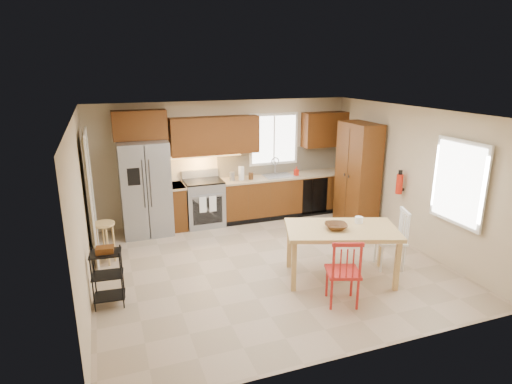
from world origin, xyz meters
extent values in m
plane|color=tan|center=(0.00, 0.00, 0.00)|extent=(5.50, 5.50, 0.00)
cube|color=silver|center=(0.00, 0.00, 2.50)|extent=(5.50, 5.00, 0.02)
cube|color=#CCB793|center=(0.00, 2.50, 1.25)|extent=(5.50, 0.02, 2.50)
cube|color=#CCB793|center=(0.00, -2.50, 1.25)|extent=(5.50, 0.02, 2.50)
cube|color=#CCB793|center=(-2.75, 0.00, 1.25)|extent=(0.02, 5.00, 2.50)
cube|color=#CCB793|center=(2.75, 0.00, 1.25)|extent=(0.02, 5.00, 2.50)
cube|color=gray|center=(-1.70, 2.12, 0.91)|extent=(0.92, 0.75, 1.82)
cube|color=gray|center=(-0.55, 2.19, 0.46)|extent=(0.76, 0.63, 0.92)
cube|color=#582E10|center=(-1.10, 2.20, 0.45)|extent=(0.30, 0.60, 0.90)
cube|color=#582E10|center=(1.29, 2.20, 0.45)|extent=(2.92, 0.60, 0.90)
cube|color=black|center=(1.85, 1.91, 0.45)|extent=(0.60, 0.02, 0.78)
cube|color=beige|center=(1.29, 2.48, 1.18)|extent=(2.92, 0.03, 0.55)
cube|color=#572F0E|center=(-1.70, 2.33, 2.10)|extent=(1.00, 0.35, 0.55)
cube|color=#572F0E|center=(-0.25, 2.33, 1.83)|extent=(1.80, 0.35, 0.75)
cube|color=#572F0E|center=(2.25, 2.33, 1.83)|extent=(1.00, 0.35, 0.75)
cube|color=white|center=(1.10, 2.48, 1.65)|extent=(1.12, 0.04, 1.12)
cube|color=gray|center=(1.10, 2.20, 0.86)|extent=(0.62, 0.46, 0.16)
cube|color=#FFBF66|center=(-0.55, 2.30, 1.43)|extent=(1.60, 0.30, 0.01)
imported|color=red|center=(1.48, 2.10, 1.00)|extent=(0.09, 0.09, 0.19)
cylinder|color=white|center=(0.25, 2.15, 1.04)|extent=(0.12, 0.12, 0.28)
cylinder|color=gray|center=(0.05, 2.15, 0.99)|extent=(0.11, 0.11, 0.18)
cylinder|color=#4D2E14|center=(0.45, 2.12, 0.97)|extent=(0.10, 0.10, 0.14)
cube|color=#582E10|center=(2.43, 1.20, 1.05)|extent=(0.50, 0.95, 2.10)
cylinder|color=red|center=(2.63, 0.15, 1.10)|extent=(0.12, 0.12, 0.36)
cube|color=white|center=(2.68, -1.15, 1.45)|extent=(0.04, 1.02, 1.32)
cube|color=#8C7A59|center=(-2.67, 1.30, 1.05)|extent=(0.04, 0.95, 2.10)
imported|color=#4D2E14|center=(0.77, -0.81, 0.82)|extent=(0.43, 0.43, 0.08)
cylinder|color=white|center=(1.23, -0.71, 0.85)|extent=(0.16, 0.16, 0.15)
camera|label=1|loc=(-2.40, -6.02, 3.16)|focal=30.00mm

